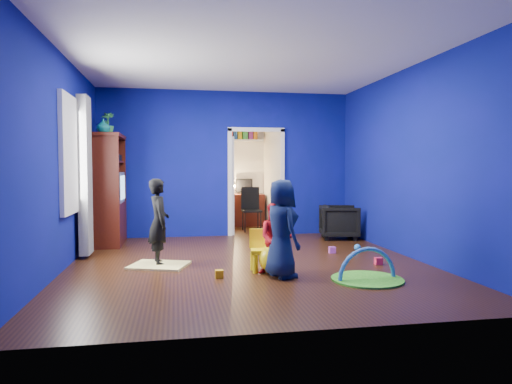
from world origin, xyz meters
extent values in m
cube|color=black|center=(0.00, 0.00, 0.00)|extent=(5.00, 5.50, 0.01)
cube|color=white|center=(0.00, 0.00, 2.90)|extent=(5.00, 5.50, 0.01)
cube|color=navy|center=(0.00, 2.75, 1.45)|extent=(5.00, 0.02, 2.90)
cube|color=navy|center=(0.00, -2.75, 1.45)|extent=(5.00, 0.02, 2.90)
cube|color=navy|center=(-2.50, 0.00, 1.45)|extent=(0.02, 5.50, 2.90)
cube|color=navy|center=(2.50, 0.00, 1.45)|extent=(0.02, 5.50, 2.90)
imported|color=black|center=(2.10, 1.97, 0.33)|extent=(0.84, 0.83, 0.65)
imported|color=black|center=(-1.25, 0.14, 0.61)|extent=(0.37, 0.49, 1.22)
imported|color=#0F1939|center=(0.28, -0.87, 0.61)|extent=(0.54, 0.68, 1.22)
imported|color=#B01F12|center=(0.24, -0.71, 0.46)|extent=(0.50, 0.42, 0.93)
imported|color=#0B545D|center=(-2.22, 1.76, 2.08)|extent=(0.29, 0.29, 0.24)
imported|color=green|center=(-2.22, 2.28, 2.17)|extent=(0.27, 0.27, 0.42)
cube|color=#3C0F0A|center=(-2.22, 2.06, 0.98)|extent=(0.58, 1.14, 1.96)
cube|color=silver|center=(-2.18, 2.06, 1.02)|extent=(0.46, 0.70, 0.54)
cube|color=#F2E07A|center=(-1.25, 0.04, 0.01)|extent=(0.91, 0.81, 0.03)
sphere|color=yellow|center=(0.23, -0.62, 0.19)|extent=(0.38, 0.38, 0.38)
cube|color=yellow|center=(0.09, -0.51, 0.25)|extent=(0.32, 0.32, 0.50)
cylinder|color=green|center=(1.27, -1.21, 0.01)|extent=(0.87, 0.87, 0.02)
torus|color=#3F8CD8|center=(1.27, -1.21, 0.02)|extent=(0.78, 0.13, 0.78)
cube|color=white|center=(-2.48, 0.35, 1.55)|extent=(0.03, 0.95, 1.55)
cube|color=slate|center=(-2.37, 0.90, 1.25)|extent=(0.14, 0.42, 2.40)
cube|color=white|center=(0.60, 2.75, 1.05)|extent=(1.16, 0.10, 2.10)
cube|color=#3D140A|center=(0.60, 4.26, 0.38)|extent=(0.88, 0.44, 0.75)
cube|color=black|center=(0.60, 4.38, 0.95)|extent=(0.40, 0.05, 0.32)
sphere|color=#FFD88C|center=(0.32, 4.32, 0.93)|extent=(0.14, 0.14, 0.14)
cube|color=black|center=(0.60, 3.30, 0.46)|extent=(0.40, 0.40, 0.92)
cube|color=white|center=(0.60, 4.37, 2.02)|extent=(0.88, 0.24, 0.04)
cube|color=#F1284A|center=(1.80, -0.39, 0.05)|extent=(0.10, 0.08, 0.10)
sphere|color=#2881E4|center=(1.95, 0.72, 0.06)|extent=(0.11, 0.11, 0.11)
cube|color=#E7A50C|center=(-0.49, -0.79, 0.05)|extent=(0.10, 0.08, 0.10)
sphere|color=green|center=(0.58, 0.57, 0.06)|extent=(0.11, 0.11, 0.11)
cube|color=#CE4DCC|center=(1.46, 0.56, 0.05)|extent=(0.10, 0.08, 0.10)
camera|label=1|loc=(-1.02, -6.37, 1.36)|focal=32.00mm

